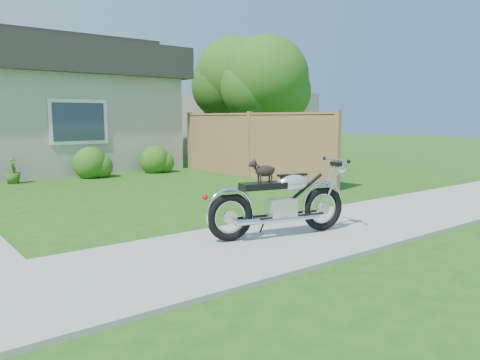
% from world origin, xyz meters
% --- Properties ---
extents(ground, '(80.00, 80.00, 0.00)m').
position_xyz_m(ground, '(0.00, 0.00, 0.00)').
color(ground, '#235114').
rests_on(ground, ground).
extents(sidewalk, '(24.00, 2.20, 0.04)m').
position_xyz_m(sidewalk, '(0.00, 0.00, 0.02)').
color(sidewalk, '#9E9B93').
rests_on(sidewalk, ground).
extents(fence, '(0.12, 6.62, 1.90)m').
position_xyz_m(fence, '(6.30, 5.75, 0.94)').
color(fence, '#996344').
rests_on(fence, ground).
extents(tree_near, '(3.05, 3.05, 4.68)m').
position_xyz_m(tree_near, '(9.21, 8.17, 3.00)').
color(tree_near, '#3D2B1C').
rests_on(tree_near, ground).
extents(tree_far, '(3.23, 3.23, 4.95)m').
position_xyz_m(tree_far, '(9.51, 10.45, 3.17)').
color(tree_far, '#3D2B1C').
rests_on(tree_far, ground).
extents(potted_plant_right, '(0.52, 0.52, 0.71)m').
position_xyz_m(potted_plant_right, '(0.56, 8.55, 0.36)').
color(potted_plant_right, '#35651B').
rests_on(potted_plant_right, ground).
extents(motorcycle_with_dog, '(2.19, 0.84, 1.09)m').
position_xyz_m(motorcycle_with_dog, '(2.29, 0.09, 0.53)').
color(motorcycle_with_dog, black).
rests_on(motorcycle_with_dog, sidewalk).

